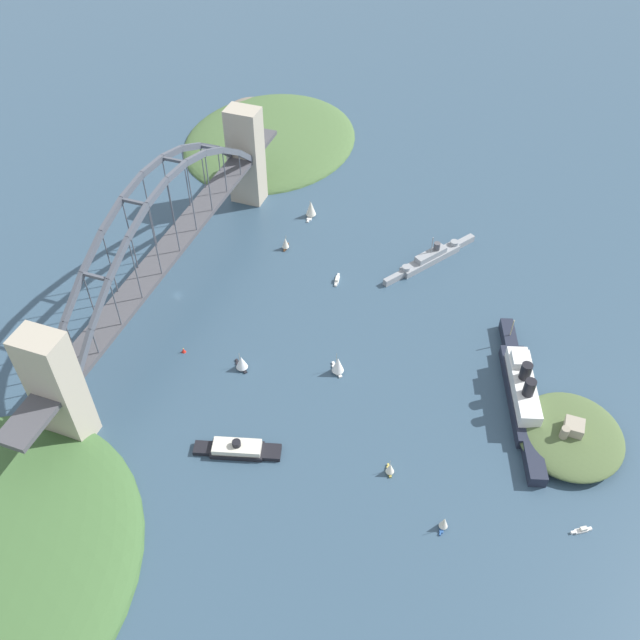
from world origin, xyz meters
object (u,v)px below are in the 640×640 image
naval_cruiser (431,258)px  seaplane_taxiing_near_bridge (177,238)px  ocean_liner (522,391)px  fort_island_mid_harbor (570,435)px  small_boat_1 (311,209)px  small_boat_3 (337,280)px  small_boat_6 (582,530)px  small_boat_5 (390,468)px  small_boat_2 (285,243)px  channel_marker_buoy (184,350)px  harbor_ferry_steamer (238,449)px  small_boat_0 (338,365)px  harbor_arch_bridge (168,248)px  small_boat_7 (444,523)px  small_boat_4 (241,362)px

naval_cruiser → seaplane_taxiing_near_bridge: 145.20m
ocean_liner → fort_island_mid_harbor: bearing=55.3°
small_boat_1 → small_boat_3: size_ratio=1.17×
ocean_liner → small_boat_6: (58.04, 32.13, -5.00)m
small_boat_3 → small_boat_5: small_boat_5 is taller
small_boat_1 → small_boat_3: 60.88m
small_boat_1 → small_boat_5: 182.75m
fort_island_mid_harbor → small_boat_5: (41.58, -68.46, -0.59)m
small_boat_2 → small_boat_6: (123.69, 172.99, -3.25)m
naval_cruiser → channel_marker_buoy: 145.18m
harbor_ferry_steamer → seaplane_taxiing_near_bridge: bearing=-142.2°
ocean_liner → small_boat_6: ocean_liner is taller
small_boat_0 → seaplane_taxiing_near_bridge: bearing=-118.1°
harbor_arch_bridge → small_boat_6: size_ratio=31.42×
harbor_arch_bridge → small_boat_7: size_ratio=32.61×
harbor_ferry_steamer → small_boat_4: small_boat_4 is taller
small_boat_2 → seaplane_taxiing_near_bridge: bearing=-76.9°
small_boat_2 → small_boat_4: size_ratio=0.93×
small_boat_4 → small_boat_7: 118.53m
harbor_ferry_steamer → small_boat_5: bearing=100.4°
small_boat_2 → small_boat_6: bearing=54.4°
small_boat_4 → small_boat_5: (32.18, 81.61, -0.88)m
naval_cruiser → small_boat_5: bearing=6.2°
small_boat_5 → small_boat_0: bearing=-140.0°
harbor_arch_bridge → small_boat_0: bearing=76.9°
harbor_arch_bridge → seaplane_taxiing_near_bridge: size_ratio=24.29×
harbor_arch_bridge → small_boat_4: 69.94m
small_boat_4 → small_boat_7: bearing=65.5°
small_boat_5 → seaplane_taxiing_near_bridge: bearing=-124.7°
seaplane_taxiing_near_bridge → ocean_liner: bearing=75.8°
small_boat_7 → small_boat_6: bearing=107.9°
harbor_arch_bridge → channel_marker_buoy: harbor_arch_bridge is taller
small_boat_3 → channel_marker_buoy: bearing=-35.6°
ocean_liner → small_boat_2: bearing=-115.0°
small_boat_3 → naval_cruiser: bearing=126.9°
small_boat_1 → small_boat_7: 211.15m
small_boat_3 → small_boat_1: bearing=-146.4°
small_boat_3 → small_boat_4: size_ratio=1.11×
harbor_arch_bridge → small_boat_2: harbor_arch_bridge is taller
small_boat_5 → small_boat_4: bearing=-111.5°
ocean_liner → small_boat_4: (25.47, -126.87, -1.65)m
ocean_liner → small_boat_3: bearing=-115.3°
small_boat_6 → small_boat_4: bearing=-101.6°
seaplane_taxiing_near_bridge → channel_marker_buoy: seaplane_taxiing_near_bridge is taller
small_boat_4 → small_boat_5: bearing=68.5°
channel_marker_buoy → small_boat_6: bearing=80.3°
naval_cruiser → small_boat_1: size_ratio=4.72×
small_boat_0 → small_boat_6: 124.17m
harbor_arch_bridge → fort_island_mid_harbor: bearing=82.7°
fort_island_mid_harbor → small_boat_0: 106.55m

